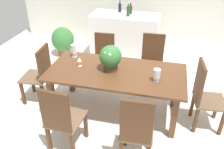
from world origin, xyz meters
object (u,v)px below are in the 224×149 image
chair_head_end (40,72)px  chair_far_right (152,59)px  chair_far_left (103,55)px  wine_bottle_amber (131,10)px  wine_glass (79,60)px  potted_plant_floor (63,40)px  dining_table (116,77)px  crystal_vase_center_near (157,74)px  chair_near_left (61,118)px  kitchen_counter (125,36)px  wine_bottle_clear (128,11)px  crystal_vase_left (74,50)px  flower_centerpiece (110,58)px  chair_near_right (136,130)px  wine_bottle_dark (120,8)px  chair_foot_end (204,93)px

chair_head_end → chair_far_right: size_ratio=1.00×
chair_far_left → wine_bottle_amber: wine_bottle_amber is taller
wine_glass → wine_bottle_amber: wine_bottle_amber is taller
wine_glass → potted_plant_floor: wine_glass is taller
dining_table → chair_head_end: chair_head_end is taller
chair_head_end → crystal_vase_center_near: size_ratio=5.35×
chair_near_left → crystal_vase_center_near: (1.09, 0.85, 0.31)m
wine_glass → kitchen_counter: size_ratio=0.10×
crystal_vase_center_near → potted_plant_floor: bearing=140.4°
chair_head_end → wine_bottle_amber: size_ratio=4.25×
kitchen_counter → wine_bottle_clear: 0.61m
chair_far_right → crystal_vase_left: size_ratio=4.58×
flower_centerpiece → kitchen_counter: size_ratio=0.26×
kitchen_counter → dining_table: bearing=-82.5°
flower_centerpiece → crystal_vase_left: (-0.70, 0.29, -0.08)m
chair_near_right → wine_glass: chair_near_right is taller
chair_near_left → potted_plant_floor: bearing=-61.3°
crystal_vase_center_near → chair_far_right: bearing=97.7°
dining_table → wine_bottle_dark: bearing=101.0°
wine_glass → wine_bottle_dark: size_ratio=0.58×
chair_foot_end → wine_bottle_dark: wine_bottle_dark is taller
chair_head_end → kitchen_counter: bearing=149.0°
crystal_vase_left → kitchen_counter: (0.52, 1.76, -0.39)m
chair_far_right → chair_foot_end: bearing=-51.6°
flower_centerpiece → chair_far_right: bearing=59.2°
dining_table → chair_far_left: size_ratio=2.26×
chair_near_left → crystal_vase_center_near: size_ratio=5.47×
crystal_vase_center_near → wine_bottle_amber: size_ratio=0.79×
crystal_vase_center_near → wine_glass: crystal_vase_center_near is taller
wine_bottle_amber → potted_plant_floor: (-1.52, -0.40, -0.72)m
chair_near_right → crystal_vase_left: (-1.26, 1.28, 0.32)m
crystal_vase_center_near → wine_bottle_clear: bearing=110.8°
potted_plant_floor → dining_table: bearing=-46.4°
wine_glass → chair_far_right: bearing=41.6°
flower_centerpiece → wine_bottle_amber: 2.17m
chair_far_left → chair_foot_end: bearing=-31.2°
wine_glass → crystal_vase_center_near: bearing=-7.2°
chair_far_right → potted_plant_floor: chair_far_right is taller
wine_bottle_dark → wine_glass: bearing=-93.9°
chair_far_left → flower_centerpiece: flower_centerpiece is taller
dining_table → chair_foot_end: bearing=-0.4°
chair_near_left → chair_head_end: chair_near_left is taller
chair_far_left → flower_centerpiece: bearing=-70.3°
kitchen_counter → flower_centerpiece: bearing=-84.9°
chair_foot_end → wine_bottle_dark: bearing=32.3°
flower_centerpiece → kitchen_counter: bearing=95.1°
dining_table → crystal_vase_center_near: (0.61, -0.13, 0.21)m
dining_table → chair_foot_end: size_ratio=1.97×
chair_head_end → chair_far_left: 1.26m
dining_table → wine_bottle_clear: wine_bottle_clear is taller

